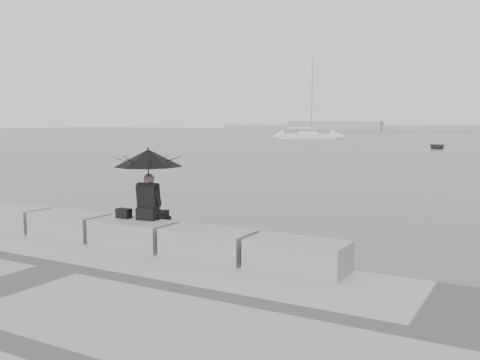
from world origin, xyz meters
The scene contains 10 objects.
ground centered at (0.00, 0.00, 0.00)m, with size 360.00×360.00×0.00m, color #444648.
stone_block_far_left centered at (-3.40, -0.45, 0.75)m, with size 1.60×0.80×0.50m, color slate.
stone_block_left centered at (-1.70, -0.45, 0.75)m, with size 1.60×0.80×0.50m, color slate.
stone_block_centre centered at (0.00, -0.45, 0.75)m, with size 1.60×0.80×0.50m, color slate.
stone_block_right centered at (1.70, -0.45, 0.75)m, with size 1.60×0.80×0.50m, color slate.
stone_block_far_right centered at (3.40, -0.45, 0.75)m, with size 1.60×0.80×0.50m, color slate.
seated_person centered at (0.19, -0.19, 2.04)m, with size 1.32×1.32×1.39m.
bag centered at (-0.33, -0.32, 1.09)m, with size 0.29×0.17×0.19m, color black.
sailboat_left centered at (-26.40, 72.96, 0.51)m, with size 8.98×5.58×12.90m.
dinghy centered at (-2.90, 51.17, 0.28)m, with size 3.28×1.39×0.55m, color slate.
Camera 1 is at (6.70, -8.15, 2.89)m, focal length 40.00 mm.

